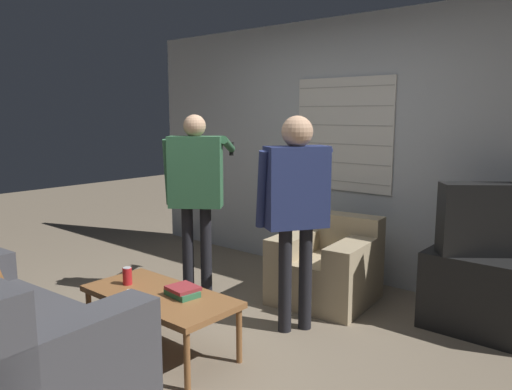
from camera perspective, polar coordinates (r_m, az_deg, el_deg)
name	(u,v)px	position (r m, az deg, el deg)	size (l,w,h in m)	color
ground_plane	(195,341)	(3.79, -6.98, -16.23)	(16.00, 16.00, 0.00)	#7F705B
wall_back	(344,149)	(5.03, 9.99, 5.16)	(5.20, 0.08, 2.55)	#ADB2B7
armchair_beige	(327,266)	(4.47, 8.12, -8.02)	(0.87, 0.87, 0.73)	tan
coffee_table	(160,299)	(3.54, -10.93, -11.58)	(1.13, 0.54, 0.42)	brown
tv_stand	(484,292)	(4.20, 24.63, -10.09)	(0.82, 0.57, 0.59)	black
tv	(490,219)	(4.06, 25.15, -2.52)	(0.69, 0.60, 0.53)	black
person_left_standing	(196,183)	(4.37, -6.88, 1.38)	(0.54, 0.86, 1.62)	black
person_right_standing	(296,196)	(3.67, 4.58, -0.12)	(0.53, 0.77, 1.62)	black
book_stack	(183,291)	(3.45, -8.40, -10.81)	(0.24, 0.20, 0.06)	#33754C
soda_can	(127,276)	(3.73, -14.49, -8.95)	(0.07, 0.07, 0.13)	red
spare_remote	(127,294)	(3.53, -14.55, -10.90)	(0.10, 0.13, 0.02)	white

